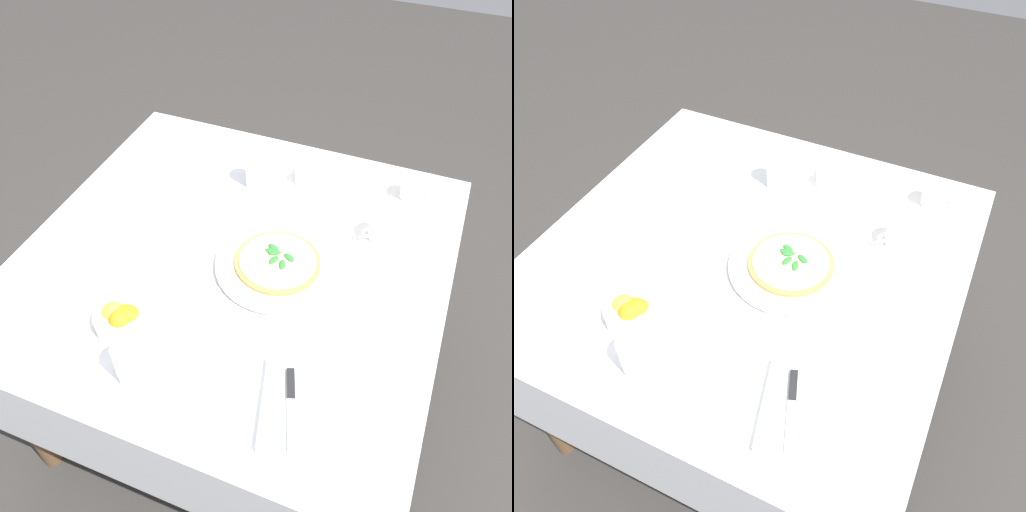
# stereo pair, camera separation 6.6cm
# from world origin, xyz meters

# --- Properties ---
(ground_plane) EXTENTS (8.00, 8.00, 0.00)m
(ground_plane) POSITION_xyz_m (0.00, 0.00, 0.00)
(ground_plane) COLOR #33302D
(dining_table) EXTENTS (1.17, 1.17, 0.73)m
(dining_table) POSITION_xyz_m (0.00, 0.00, 0.60)
(dining_table) COLOR white
(dining_table) RESTS_ON ground_plane
(pizza_plate) EXTENTS (0.34, 0.34, 0.02)m
(pizza_plate) POSITION_xyz_m (-0.00, 0.13, 0.74)
(pizza_plate) COLOR white
(pizza_plate) RESTS_ON dining_table
(pizza) EXTENTS (0.24, 0.24, 0.02)m
(pizza) POSITION_xyz_m (-0.00, 0.13, 0.75)
(pizza) COLOR #C68E47
(pizza) RESTS_ON pizza_plate
(coffee_cup_far_left) EXTENTS (0.13, 0.13, 0.06)m
(coffee_cup_far_left) POSITION_xyz_m (-0.38, 0.09, 0.75)
(coffee_cup_far_left) COLOR white
(coffee_cup_far_left) RESTS_ON dining_table
(coffee_cup_near_right) EXTENTS (0.13, 0.13, 0.07)m
(coffee_cup_near_right) POSITION_xyz_m (-0.22, 0.37, 0.76)
(coffee_cup_near_right) COLOR white
(coffee_cup_near_right) RESTS_ON dining_table
(coffee_cup_right_edge) EXTENTS (0.13, 0.13, 0.07)m
(coffee_cup_right_edge) POSITION_xyz_m (-0.43, 0.42, 0.76)
(coffee_cup_right_edge) COLOR white
(coffee_cup_right_edge) RESTS_ON dining_table
(water_glass_left_edge) EXTENTS (0.07, 0.07, 0.11)m
(water_glass_left_edge) POSITION_xyz_m (0.44, -0.06, 0.78)
(water_glass_left_edge) COLOR white
(water_glass_left_edge) RESTS_ON dining_table
(water_glass_far_right) EXTENTS (0.07, 0.07, 0.11)m
(water_glass_far_right) POSITION_xyz_m (-0.32, -0.06, 0.78)
(water_glass_far_right) COLOR white
(water_glass_far_right) RESTS_ON dining_table
(napkin_folded) EXTENTS (0.25, 0.18, 0.02)m
(napkin_folded) POSITION_xyz_m (0.39, 0.30, 0.74)
(napkin_folded) COLOR white
(napkin_folded) RESTS_ON dining_table
(dinner_knife) EXTENTS (0.19, 0.09, 0.01)m
(dinner_knife) POSITION_xyz_m (0.39, 0.30, 0.75)
(dinner_knife) COLOR silver
(dinner_knife) RESTS_ON napkin_folded
(citrus_bowl) EXTENTS (0.15, 0.15, 0.07)m
(citrus_bowl) POSITION_xyz_m (0.32, -0.16, 0.75)
(citrus_bowl) COLOR white
(citrus_bowl) RESTS_ON dining_table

